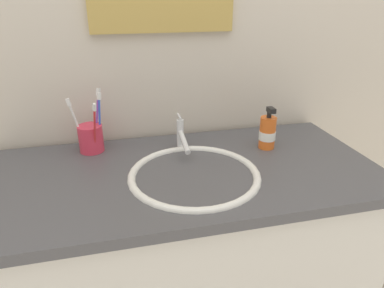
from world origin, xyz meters
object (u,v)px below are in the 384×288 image
at_px(soap_dispenser, 267,133).
at_px(toothbrush_cup, 91,138).
at_px(toothbrush_white, 76,122).
at_px(toothbrush_blue, 100,118).
at_px(toothbrush_purple, 97,115).
at_px(faucet, 182,136).
at_px(toothbrush_red, 95,126).

bearing_deg(soap_dispenser, toothbrush_cup, 169.22).
height_order(toothbrush_white, toothbrush_blue, toothbrush_blue).
bearing_deg(toothbrush_white, toothbrush_purple, 22.59).
xyz_separation_m(toothbrush_cup, toothbrush_purple, (0.03, 0.03, 0.07)).
bearing_deg(toothbrush_cup, toothbrush_purple, 44.88).
distance_m(toothbrush_blue, soap_dispenser, 0.58).
bearing_deg(toothbrush_cup, toothbrush_white, -179.38).
height_order(toothbrush_cup, toothbrush_blue, toothbrush_blue).
bearing_deg(faucet, toothbrush_blue, 164.55).
height_order(faucet, soap_dispenser, soap_dispenser).
distance_m(toothbrush_blue, toothbrush_red, 0.06).
distance_m(toothbrush_cup, toothbrush_red, 0.08).
bearing_deg(toothbrush_red, faucet, -3.91).
bearing_deg(soap_dispenser, toothbrush_blue, 167.93).
xyz_separation_m(toothbrush_purple, soap_dispenser, (0.57, -0.14, -0.06)).
bearing_deg(toothbrush_purple, soap_dispenser, -13.97).
relative_size(toothbrush_white, toothbrush_red, 1.02).
distance_m(faucet, toothbrush_white, 0.35).
height_order(faucet, toothbrush_blue, toothbrush_blue).
bearing_deg(toothbrush_blue, toothbrush_white, -174.96).
bearing_deg(toothbrush_red, toothbrush_white, 141.67).
xyz_separation_m(toothbrush_blue, toothbrush_red, (-0.02, -0.05, -0.01)).
bearing_deg(faucet, toothbrush_white, 168.94).
distance_m(toothbrush_cup, soap_dispenser, 0.61).
bearing_deg(toothbrush_white, toothbrush_cup, 0.62).
bearing_deg(toothbrush_purple, toothbrush_white, -157.41).
xyz_separation_m(toothbrush_cup, toothbrush_white, (-0.04, -0.00, 0.06)).
relative_size(toothbrush_blue, soap_dispenser, 1.31).
bearing_deg(toothbrush_purple, toothbrush_red, -95.84).
xyz_separation_m(toothbrush_white, toothbrush_purple, (0.07, 0.03, 0.01)).
distance_m(toothbrush_cup, toothbrush_white, 0.08).
bearing_deg(toothbrush_cup, toothbrush_blue, 9.88).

